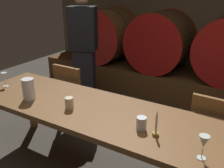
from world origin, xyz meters
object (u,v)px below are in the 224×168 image
cup_left (69,103)px  candle_center (156,129)px  chair_right (213,132)px  wine_glass_left (4,76)px  wine_barrel_center_left (161,41)px  guest_left (84,51)px  cup_right (142,123)px  wine_glass_center (204,142)px  dining_table (102,117)px  chair_left (73,93)px  pitcher (28,89)px  wine_barrel_far_left (106,35)px

cup_left → candle_center: bearing=-0.8°
chair_right → wine_glass_left: size_ratio=5.51×
wine_barrel_center_left → guest_left: 1.39m
wine_barrel_center_left → candle_center: 2.65m
cup_right → cup_left: bearing=-178.8°
wine_glass_center → cup_right: bearing=165.7°
dining_table → guest_left: guest_left is taller
wine_glass_left → wine_glass_center: bearing=-4.5°
dining_table → chair_left: (-0.85, 0.62, -0.19)m
chair_right → pitcher: (-1.63, -0.75, 0.36)m
wine_barrel_far_left → dining_table: size_ratio=0.35×
pitcher → wine_glass_center: pitcher is taller
wine_barrel_far_left → chair_left: 1.88m
chair_left → wine_barrel_far_left: bearing=-70.6°
dining_table → guest_left: (-1.07, 1.16, 0.23)m
chair_right → wine_glass_left: (-2.12, -0.65, 0.37)m
wine_barrel_far_left → chair_right: 2.94m
wine_barrel_center_left → wine_glass_center: wine_barrel_center_left is taller
candle_center → wine_glass_center: 0.38m
wine_glass_left → candle_center: bearing=-2.3°
candle_center → pitcher: (-1.32, -0.03, 0.05)m
wine_barrel_far_left → wine_glass_left: wine_barrel_far_left is taller
dining_table → cup_right: bearing=-13.2°
wine_glass_left → pitcher: bearing=-11.7°
chair_left → guest_left: 0.72m
guest_left → wine_glass_center: bearing=123.4°
candle_center → wine_glass_center: bearing=-15.2°
wine_barrel_center_left → wine_glass_left: 2.57m
guest_left → wine_glass_center: size_ratio=10.26×
dining_table → chair_right: chair_right is taller
chair_left → cup_right: chair_left is taller
wine_barrel_far_left → wine_barrel_center_left: (1.08, 0.00, 0.00)m
candle_center → cup_right: (-0.13, 0.03, -0.00)m
wine_glass_left → chair_left: bearing=60.1°
wine_barrel_center_left → pitcher: size_ratio=4.61×
wine_barrel_center_left → chair_right: (1.23, -1.77, -0.42)m
pitcher → wine_glass_left: bearing=168.3°
wine_barrel_center_left → candle_center: (0.92, -2.48, -0.11)m
candle_center → cup_left: (-0.84, 0.01, -0.00)m
wine_glass_center → cup_left: size_ratio=1.57×
chair_right → chair_left: bearing=2.1°
candle_center → wine_glass_left: bearing=177.7°
guest_left → cup_right: bearing=118.2°
dining_table → wine_glass_center: (0.92, -0.23, 0.19)m
guest_left → wine_barrel_far_left: bearing=-94.8°
wine_barrel_far_left → cup_left: size_ratio=8.99×
guest_left → wine_barrel_center_left: bearing=-142.8°
chair_right → candle_center: size_ratio=4.27×
chair_right → cup_right: bearing=60.6°
wine_barrel_far_left → pitcher: (0.68, -2.51, -0.06)m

